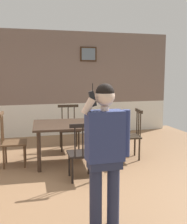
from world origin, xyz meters
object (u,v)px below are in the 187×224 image
Objects in this scene: chair_at_table_head at (69,128)px; person_figure at (105,147)px; dining_table at (74,128)px; chair_opposite_corner at (12,141)px; chair_by_doorway at (131,135)px; chair_near_window at (81,152)px.

person_figure is (-0.22, -3.27, 0.45)m from chair_at_table_head.
chair_opposite_corner is (-1.16, 0.10, -0.21)m from dining_table.
chair_opposite_corner reaches higher than chair_by_doorway.
dining_table is 0.95m from chair_at_table_head.
dining_table is 2.36m from person_figure.
person_figure is (-1.29, -2.24, 0.45)m from chair_by_doorway.
dining_table is at bearing 93.75° from chair_by_doorway.
chair_at_table_head is at bearing 87.76° from chair_near_window.
chair_at_table_head is at bearing 54.95° from chair_by_doorway.
person_figure reaches higher than chair_by_doorway.
chair_at_table_head is (0.08, 0.93, -0.20)m from dining_table.
chair_at_table_head is 0.61× the size of person_figure.
chair_by_doorway is at bearing 89.02° from chair_opposite_corner.
person_figure is (-0.06, -1.41, 0.47)m from chair_near_window.
dining_table is 1.18m from chair_opposite_corner.
chair_at_table_head reaches higher than dining_table.
person_figure reaches higher than chair_opposite_corner.
chair_by_doorway is 2.32m from chair_opposite_corner.
dining_table is 0.96m from chair_near_window.
chair_opposite_corner reaches higher than dining_table.
chair_opposite_corner is 2.68m from person_figure.
chair_opposite_corner is at bearing -66.80° from person_figure.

